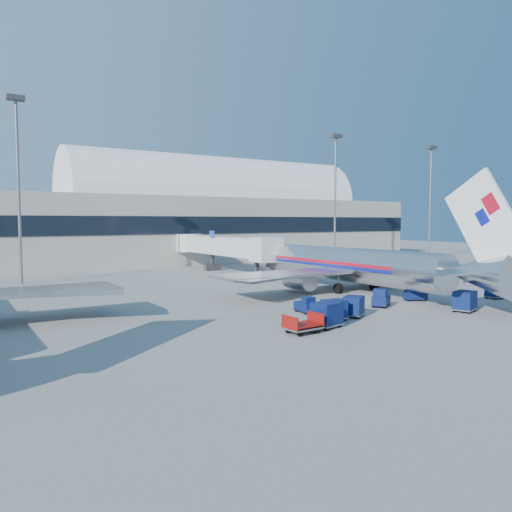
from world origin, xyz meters
TOP-DOWN VIEW (x-y plane):
  - ground at (0.00, 0.00)m, footprint 260.00×260.00m
  - terminal at (-13.60, 55.96)m, footprint 170.00×28.15m
  - airliner_main at (10.00, 4.51)m, footprint 32.00×37.26m
  - jetbridge_near at (7.60, 30.81)m, footprint 4.40×27.50m
  - mast_west at (-20.00, 30.00)m, footprint 2.00×1.20m
  - mast_east at (30.00, 30.00)m, footprint 2.00×1.20m
  - mast_far_east at (55.00, 30.00)m, footprint 2.00×1.20m
  - barrier_near at (18.00, 2.00)m, footprint 3.00×0.55m
  - barrier_mid at (21.30, 2.00)m, footprint 3.00×0.55m
  - barrier_far at (24.60, 2.00)m, footprint 3.00×0.55m
  - tug_lead at (5.22, -4.64)m, footprint 2.81×2.46m
  - tug_right at (10.50, -3.92)m, footprint 2.37×1.96m
  - tug_left at (-2.37, -3.45)m, footprint 1.30×2.24m
  - cart_train_a at (-0.23, -6.89)m, footprint 2.37×2.22m
  - cart_train_b at (-2.51, -7.15)m, footprint 1.96×1.57m
  - cart_train_c at (-4.69, -8.86)m, footprint 2.37×1.99m
  - cart_solo_near at (9.34, -10.25)m, footprint 2.36×2.04m
  - cart_solo_far at (18.40, -7.34)m, footprint 1.87×1.48m
  - cart_open_red at (-7.26, -9.43)m, footprint 2.56×1.89m

SIDE VIEW (x-z plane):
  - ground at x=0.00m, z-range 0.00..0.00m
  - barrier_near at x=18.00m, z-range 0.00..0.90m
  - barrier_mid at x=21.30m, z-range 0.00..0.90m
  - barrier_far at x=24.60m, z-range 0.00..0.90m
  - cart_open_red at x=-7.26m, z-range 0.14..0.80m
  - tug_right at x=10.50m, z-range -0.06..1.32m
  - tug_left at x=-2.37m, z-range -0.06..1.33m
  - tug_lead at x=5.22m, z-range -0.07..1.58m
  - cart_solo_far at x=18.40m, z-range 0.05..1.62m
  - cart_train_b at x=-2.51m, z-range 0.05..1.67m
  - cart_train_a at x=-0.23m, z-range 0.06..1.72m
  - cart_solo_near at x=9.34m, z-range 0.06..1.83m
  - cart_train_c at x=-4.69m, z-range 0.06..1.90m
  - airliner_main at x=10.00m, z-range -3.11..8.96m
  - jetbridge_near at x=7.60m, z-range 0.80..7.05m
  - terminal at x=-13.60m, z-range -2.98..18.02m
  - mast_west at x=-20.00m, z-range 3.49..26.09m
  - mast_east at x=30.00m, z-range 3.49..26.09m
  - mast_far_east at x=55.00m, z-range 3.49..26.09m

